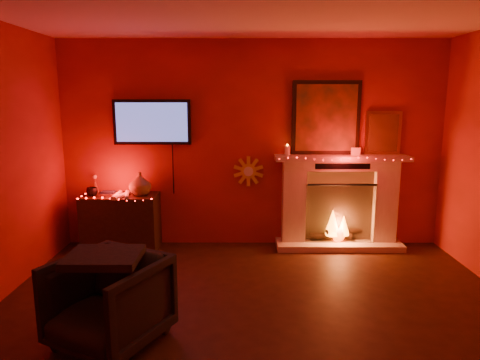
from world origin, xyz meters
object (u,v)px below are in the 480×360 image
object	(u,v)px
fireplace	(339,193)
sunburst_clock	(248,171)
armchair	(109,302)
console_table	(122,219)
tv	(152,122)

from	to	relation	value
fireplace	sunburst_clock	distance (m)	1.23
fireplace	armchair	world-z (taller)	fireplace
console_table	sunburst_clock	bearing A→B (deg)	7.62
fireplace	tv	size ratio (longest dim) A/B	1.76
sunburst_clock	armchair	distance (m)	2.77
tv	console_table	xyz separation A→B (m)	(-0.40, -0.19, -1.24)
fireplace	tv	bearing A→B (deg)	178.50
fireplace	armchair	bearing A→B (deg)	-134.95
fireplace	console_table	world-z (taller)	fireplace
fireplace	sunburst_clock	world-z (taller)	fireplace
fireplace	console_table	xyz separation A→B (m)	(-2.84, -0.13, -0.32)
tv	console_table	size ratio (longest dim) A/B	1.21
tv	armchair	bearing A→B (deg)	-87.66
armchair	fireplace	bearing A→B (deg)	72.66
armchair	console_table	bearing A→B (deg)	130.30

